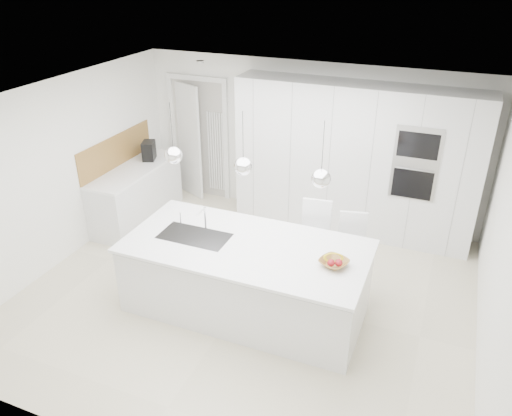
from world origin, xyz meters
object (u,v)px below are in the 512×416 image
at_px(bar_stool_right, 348,256).
at_px(bar_stool_left, 312,246).
at_px(fruit_bowl, 334,263).
at_px(espresso_machine, 149,151).
at_px(island_base, 245,280).

bearing_deg(bar_stool_right, bar_stool_left, 170.14).
relative_size(fruit_bowl, espresso_machine, 0.99).
height_order(island_base, fruit_bowl, fruit_bowl).
height_order(bar_stool_left, bar_stool_right, bar_stool_left).
bearing_deg(fruit_bowl, espresso_machine, 151.80).
distance_m(fruit_bowl, espresso_machine, 4.06).
bearing_deg(fruit_bowl, bar_stool_left, 120.29).
bearing_deg(fruit_bowl, bar_stool_right, 90.09).
xyz_separation_m(fruit_bowl, espresso_machine, (-3.58, 1.92, 0.11)).
height_order(espresso_machine, bar_stool_right, espresso_machine).
bearing_deg(espresso_machine, island_base, -58.81).
height_order(island_base, espresso_machine, espresso_machine).
bearing_deg(bar_stool_right, island_base, -155.11).
xyz_separation_m(island_base, espresso_machine, (-2.53, 1.93, 0.62)).
xyz_separation_m(espresso_machine, bar_stool_right, (3.58, -1.09, -0.51)).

